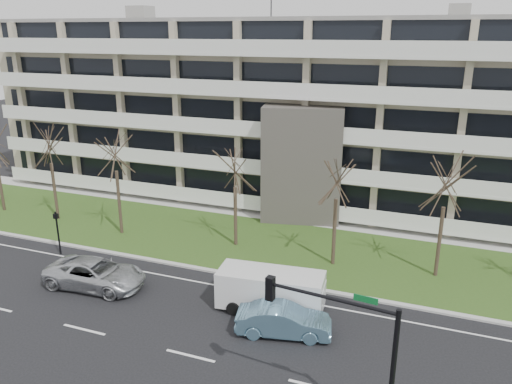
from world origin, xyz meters
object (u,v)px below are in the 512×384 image
at_px(silver_pickup, 95,274).
at_px(white_van, 272,288).
at_px(pedestrian_signal, 57,227).
at_px(traffic_signal, 347,344).
at_px(blue_sedan, 284,320).

distance_m(silver_pickup, white_van, 10.56).
bearing_deg(pedestrian_signal, white_van, -12.87).
xyz_separation_m(silver_pickup, pedestrian_signal, (-5.09, 2.82, 1.11)).
xyz_separation_m(silver_pickup, traffic_signal, (15.71, -5.89, 2.94)).
height_order(silver_pickup, pedestrian_signal, pedestrian_signal).
bearing_deg(white_van, traffic_signal, -59.16).
relative_size(traffic_signal, pedestrian_signal, 1.92).
bearing_deg(blue_sedan, pedestrian_signal, 65.58).
xyz_separation_m(blue_sedan, white_van, (-1.29, 1.98, 0.54)).
distance_m(white_van, pedestrian_signal, 15.66).
bearing_deg(silver_pickup, traffic_signal, -114.25).
bearing_deg(silver_pickup, blue_sedan, -97.28).
xyz_separation_m(blue_sedan, pedestrian_signal, (-16.85, 3.56, 1.16)).
distance_m(silver_pickup, traffic_signal, 17.04).
bearing_deg(traffic_signal, pedestrian_signal, 163.36).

